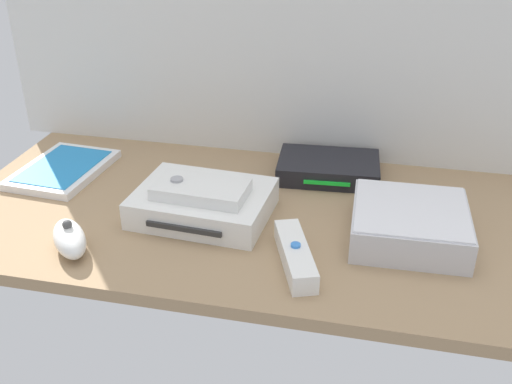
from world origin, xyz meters
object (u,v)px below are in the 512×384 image
at_px(mini_computer, 410,224).
at_px(remote_nunchuk, 70,238).
at_px(game_case, 63,169).
at_px(remote_classic_pad, 201,189).
at_px(remote_wand, 295,255).
at_px(network_router, 328,168).
at_px(game_console, 203,203).

bearing_deg(mini_computer, remote_nunchuk, -163.85).
bearing_deg(mini_computer, game_case, 171.62).
distance_m(mini_computer, game_case, 0.63).
distance_m(mini_computer, remote_classic_pad, 0.32).
xyz_separation_m(game_case, remote_wand, (0.46, -0.19, 0.01)).
bearing_deg(mini_computer, network_router, 127.67).
xyz_separation_m(game_console, mini_computer, (0.32, -0.00, 0.00)).
xyz_separation_m(mini_computer, remote_classic_pad, (-0.32, -0.01, 0.03)).
relative_size(mini_computer, network_router, 0.93).
bearing_deg(remote_wand, game_console, 127.87).
bearing_deg(game_console, remote_nunchuk, -134.87).
xyz_separation_m(game_console, remote_classic_pad, (0.00, -0.01, 0.03)).
relative_size(game_console, mini_computer, 1.26).
distance_m(game_case, remote_classic_pad, 0.32).
relative_size(game_console, remote_classic_pad, 1.48).
height_order(game_console, remote_classic_pad, remote_classic_pad).
distance_m(mini_computer, remote_wand, 0.19).
xyz_separation_m(game_case, network_router, (0.48, 0.09, 0.01)).
bearing_deg(remote_wand, network_router, 67.03).
relative_size(game_case, network_router, 1.06).
bearing_deg(remote_wand, mini_computer, 13.39).
distance_m(game_console, remote_wand, 0.20).
distance_m(game_console, mini_computer, 0.32).
xyz_separation_m(game_console, remote_wand, (0.17, -0.10, -0.01)).
height_order(game_console, remote_wand, game_console).
relative_size(game_case, remote_classic_pad, 1.34).
bearing_deg(game_console, game_case, 166.87).
bearing_deg(remote_wand, remote_classic_pad, 131.10).
distance_m(remote_nunchuk, remote_classic_pad, 0.21).
height_order(mini_computer, network_router, mini_computer).
relative_size(mini_computer, remote_wand, 1.15).
distance_m(network_router, remote_wand, 0.29).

